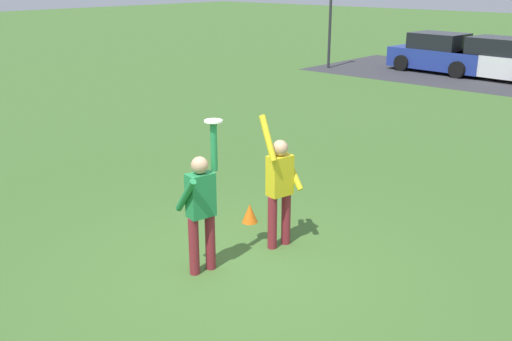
{
  "coord_description": "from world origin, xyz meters",
  "views": [
    {
      "loc": [
        5.04,
        -5.3,
        3.89
      ],
      "look_at": [
        -0.21,
        0.57,
        1.26
      ],
      "focal_mm": 41.26,
      "sensor_mm": 36.0,
      "label": 1
    }
  ],
  "objects_px": {
    "person_catcher": "(201,205)",
    "parked_car_white": "(501,60)",
    "field_cone_orange": "(250,213)",
    "person_defender": "(280,184)",
    "frisbee_disc": "(213,121)",
    "lamppost_by_lot": "(331,7)",
    "parked_car_blue": "(440,54)"
  },
  "relations": [
    {
      "from": "parked_car_blue",
      "to": "parked_car_white",
      "type": "relative_size",
      "value": 1.0
    },
    {
      "from": "frisbee_disc",
      "to": "parked_car_blue",
      "type": "xyz_separation_m",
      "value": [
        -5.42,
        18.35,
        -1.37
      ]
    },
    {
      "from": "person_catcher",
      "to": "person_defender",
      "type": "relative_size",
      "value": 1.02
    },
    {
      "from": "frisbee_disc",
      "to": "parked_car_blue",
      "type": "height_order",
      "value": "frisbee_disc"
    },
    {
      "from": "parked_car_white",
      "to": "field_cone_orange",
      "type": "bearing_deg",
      "value": -77.65
    },
    {
      "from": "parked_car_white",
      "to": "parked_car_blue",
      "type": "bearing_deg",
      "value": -178.52
    },
    {
      "from": "lamppost_by_lot",
      "to": "field_cone_orange",
      "type": "height_order",
      "value": "lamppost_by_lot"
    },
    {
      "from": "lamppost_by_lot",
      "to": "field_cone_orange",
      "type": "bearing_deg",
      "value": -59.12
    },
    {
      "from": "lamppost_by_lot",
      "to": "person_catcher",
      "type": "bearing_deg",
      "value": -60.02
    },
    {
      "from": "person_catcher",
      "to": "parked_car_white",
      "type": "bearing_deg",
      "value": 20.29
    },
    {
      "from": "person_catcher",
      "to": "parked_car_blue",
      "type": "bearing_deg",
      "value": 27.76
    },
    {
      "from": "person_defender",
      "to": "person_catcher",
      "type": "bearing_deg",
      "value": -0.0
    },
    {
      "from": "person_defender",
      "to": "parked_car_white",
      "type": "height_order",
      "value": "person_defender"
    },
    {
      "from": "person_catcher",
      "to": "lamppost_by_lot",
      "type": "relative_size",
      "value": 0.49
    },
    {
      "from": "frisbee_disc",
      "to": "person_catcher",
      "type": "bearing_deg",
      "value": -101.61
    },
    {
      "from": "person_catcher",
      "to": "person_defender",
      "type": "distance_m",
      "value": 1.34
    },
    {
      "from": "frisbee_disc",
      "to": "field_cone_orange",
      "type": "height_order",
      "value": "frisbee_disc"
    },
    {
      "from": "person_defender",
      "to": "lamppost_by_lot",
      "type": "bearing_deg",
      "value": -135.56
    },
    {
      "from": "person_defender",
      "to": "parked_car_white",
      "type": "bearing_deg",
      "value": -158.17
    },
    {
      "from": "person_defender",
      "to": "frisbee_disc",
      "type": "bearing_deg",
      "value": -0.0
    },
    {
      "from": "frisbee_disc",
      "to": "parked_car_blue",
      "type": "distance_m",
      "value": 19.19
    },
    {
      "from": "person_catcher",
      "to": "parked_car_blue",
      "type": "height_order",
      "value": "person_catcher"
    },
    {
      "from": "person_catcher",
      "to": "frisbee_disc",
      "type": "relative_size",
      "value": 8.63
    },
    {
      "from": "person_catcher",
      "to": "parked_car_white",
      "type": "height_order",
      "value": "person_catcher"
    },
    {
      "from": "parked_car_white",
      "to": "field_cone_orange",
      "type": "relative_size",
      "value": 13.25
    },
    {
      "from": "person_catcher",
      "to": "parked_car_white",
      "type": "xyz_separation_m",
      "value": [
        -2.81,
        18.42,
        -0.25
      ]
    },
    {
      "from": "parked_car_white",
      "to": "frisbee_disc",
      "type": "bearing_deg",
      "value": -76.08
    },
    {
      "from": "parked_car_blue",
      "to": "lamppost_by_lot",
      "type": "xyz_separation_m",
      "value": [
        -4.06,
        -2.21,
        1.86
      ]
    },
    {
      "from": "parked_car_blue",
      "to": "lamppost_by_lot",
      "type": "height_order",
      "value": "lamppost_by_lot"
    },
    {
      "from": "person_defender",
      "to": "frisbee_disc",
      "type": "height_order",
      "value": "frisbee_disc"
    },
    {
      "from": "person_catcher",
      "to": "field_cone_orange",
      "type": "relative_size",
      "value": 6.5
    },
    {
      "from": "person_defender",
      "to": "parked_car_blue",
      "type": "distance_m",
      "value": 18.16
    }
  ]
}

